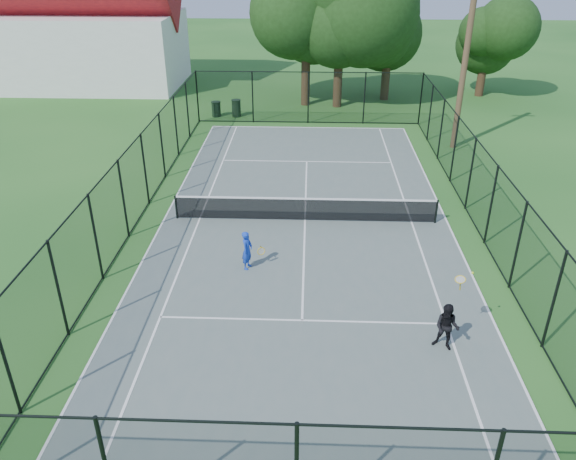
{
  "coord_description": "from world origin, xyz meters",
  "views": [
    {
      "loc": [
        0.12,
        -19.44,
        9.85
      ],
      "look_at": [
        -0.54,
        -3.0,
        1.2
      ],
      "focal_mm": 35.0,
      "sensor_mm": 36.0,
      "label": 1
    }
  ],
  "objects_px": {
    "trash_bin_right": "(236,108)",
    "player_black": "(447,327)",
    "utility_pole": "(465,60)",
    "trash_bin_left": "(216,109)",
    "tennis_net": "(305,208)",
    "player_blue": "(247,250)"
  },
  "relations": [
    {
      "from": "tennis_net",
      "to": "trash_bin_left",
      "type": "xyz_separation_m",
      "value": [
        -5.63,
        14.13,
        -0.12
      ]
    },
    {
      "from": "utility_pole",
      "to": "player_black",
      "type": "height_order",
      "value": "utility_pole"
    },
    {
      "from": "tennis_net",
      "to": "utility_pole",
      "type": "bearing_deg",
      "value": 49.61
    },
    {
      "from": "trash_bin_left",
      "to": "utility_pole",
      "type": "relative_size",
      "value": 0.1
    },
    {
      "from": "trash_bin_right",
      "to": "utility_pole",
      "type": "bearing_deg",
      "value": -23.19
    },
    {
      "from": "trash_bin_left",
      "to": "player_black",
      "type": "height_order",
      "value": "player_black"
    },
    {
      "from": "trash_bin_left",
      "to": "player_black",
      "type": "distance_m",
      "value": 23.56
    },
    {
      "from": "trash_bin_left",
      "to": "trash_bin_right",
      "type": "xyz_separation_m",
      "value": [
        1.24,
        0.03,
        0.06
      ]
    },
    {
      "from": "tennis_net",
      "to": "trash_bin_right",
      "type": "relative_size",
      "value": 9.74
    },
    {
      "from": "player_blue",
      "to": "tennis_net",
      "type": "bearing_deg",
      "value": 62.53
    },
    {
      "from": "player_blue",
      "to": "player_black",
      "type": "distance_m",
      "value": 6.87
    },
    {
      "from": "trash_bin_right",
      "to": "player_black",
      "type": "distance_m",
      "value": 23.11
    },
    {
      "from": "trash_bin_right",
      "to": "player_black",
      "type": "bearing_deg",
      "value": -69.2
    },
    {
      "from": "utility_pole",
      "to": "player_blue",
      "type": "relative_size",
      "value": 6.59
    },
    {
      "from": "trash_bin_left",
      "to": "player_blue",
      "type": "relative_size",
      "value": 0.69
    },
    {
      "from": "trash_bin_left",
      "to": "player_black",
      "type": "relative_size",
      "value": 0.43
    },
    {
      "from": "trash_bin_left",
      "to": "trash_bin_right",
      "type": "relative_size",
      "value": 0.88
    },
    {
      "from": "tennis_net",
      "to": "player_blue",
      "type": "relative_size",
      "value": 7.56
    },
    {
      "from": "tennis_net",
      "to": "trash_bin_left",
      "type": "relative_size",
      "value": 11.02
    },
    {
      "from": "tennis_net",
      "to": "utility_pole",
      "type": "xyz_separation_m",
      "value": [
        7.66,
        9.0,
        3.88
      ]
    },
    {
      "from": "utility_pole",
      "to": "player_black",
      "type": "distance_m",
      "value": 17.29
    },
    {
      "from": "utility_pole",
      "to": "trash_bin_left",
      "type": "bearing_deg",
      "value": 158.87
    }
  ]
}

